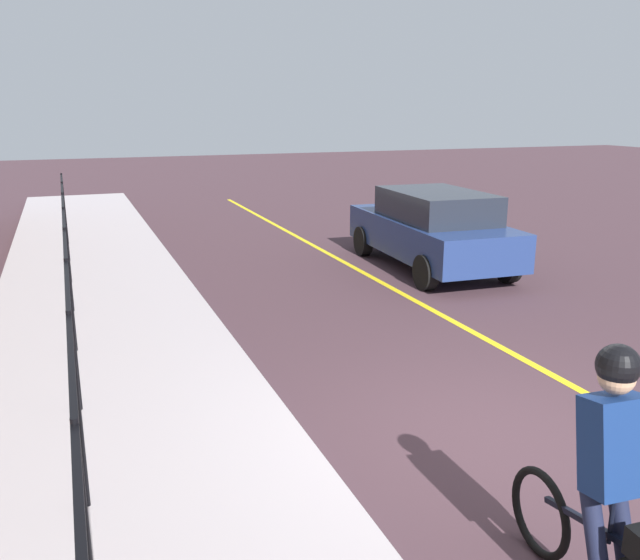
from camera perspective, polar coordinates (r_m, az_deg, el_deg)
ground_plane at (r=6.85m, az=15.32°, el=-13.37°), size 80.00×80.00×0.00m
lane_line_centre at (r=7.84m, az=24.98°, el=-10.55°), size 36.00×0.12×0.01m
sidewalk at (r=5.71m, az=-15.12°, el=-18.63°), size 40.00×3.20×0.15m
iron_fence at (r=6.07m, az=-20.74°, el=-3.85°), size 19.99×0.04×1.60m
cyclist_lead at (r=4.60m, az=23.61°, el=-16.04°), size 1.71×0.38×1.83m
patrol_sedan at (r=13.36m, az=9.68°, el=4.45°), size 4.49×2.11×1.58m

